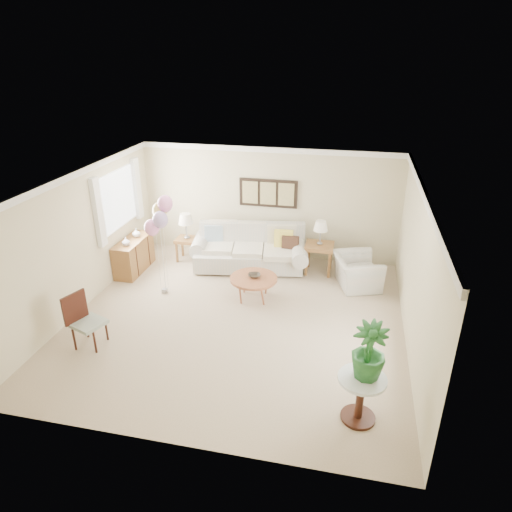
# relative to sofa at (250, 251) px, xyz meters

# --- Properties ---
(ground_plane) EXTENTS (6.00, 6.00, 0.00)m
(ground_plane) POSITION_rel_sofa_xyz_m (0.27, -2.24, -0.38)
(ground_plane) COLOR tan
(room_shell) EXTENTS (6.04, 6.04, 2.60)m
(room_shell) POSITION_rel_sofa_xyz_m (0.16, -2.15, 1.24)
(room_shell) COLOR beige
(room_shell) RESTS_ON ground
(wall_art_triptych) EXTENTS (1.35, 0.06, 0.65)m
(wall_art_triptych) POSITION_rel_sofa_xyz_m (0.27, 0.72, 1.17)
(wall_art_triptych) COLOR black
(wall_art_triptych) RESTS_ON ground
(sofa) EXTENTS (2.79, 1.36, 0.98)m
(sofa) POSITION_rel_sofa_xyz_m (0.00, 0.00, 0.00)
(sofa) COLOR beige
(sofa) RESTS_ON ground
(end_table_left) EXTENTS (0.50, 0.46, 0.55)m
(end_table_left) POSITION_rel_sofa_xyz_m (-1.51, 0.05, 0.07)
(end_table_left) COLOR brown
(end_table_left) RESTS_ON ground
(end_table_right) EXTENTS (0.62, 0.56, 0.67)m
(end_table_right) POSITION_rel_sofa_xyz_m (1.56, 0.06, 0.18)
(end_table_right) COLOR brown
(end_table_right) RESTS_ON ground
(lamp_left) EXTENTS (0.34, 0.34, 0.60)m
(lamp_left) POSITION_rel_sofa_xyz_m (-1.51, 0.05, 0.62)
(lamp_left) COLOR gray
(lamp_left) RESTS_ON end_table_left
(lamp_right) EXTENTS (0.31, 0.31, 0.54)m
(lamp_right) POSITION_rel_sofa_xyz_m (1.56, 0.06, 0.70)
(lamp_right) COLOR gray
(lamp_right) RESTS_ON end_table_right
(coffee_table) EXTENTS (0.94, 0.94, 0.47)m
(coffee_table) POSITION_rel_sofa_xyz_m (0.41, -1.42, 0.05)
(coffee_table) COLOR #A5643F
(coffee_table) RESTS_ON ground
(decor_bowl) EXTENTS (0.30, 0.30, 0.06)m
(decor_bowl) POSITION_rel_sofa_xyz_m (0.41, -1.39, 0.12)
(decor_bowl) COLOR #2F281E
(decor_bowl) RESTS_ON coffee_table
(armchair) EXTENTS (1.15, 1.23, 0.65)m
(armchair) POSITION_rel_sofa_xyz_m (2.39, -0.40, -0.06)
(armchair) COLOR beige
(armchair) RESTS_ON ground
(side_table) EXTENTS (0.64, 0.64, 0.70)m
(side_table) POSITION_rel_sofa_xyz_m (2.50, -4.28, 0.14)
(side_table) COLOR silver
(side_table) RESTS_ON ground
(potted_plant) EXTENTS (0.53, 0.53, 0.79)m
(potted_plant) POSITION_rel_sofa_xyz_m (2.54, -4.25, 0.71)
(potted_plant) COLOR #174A1E
(potted_plant) RESTS_ON side_table
(accent_chair) EXTENTS (0.60, 0.60, 0.96)m
(accent_chair) POSITION_rel_sofa_xyz_m (-2.00, -3.52, 0.11)
(accent_chair) COLOR gray
(accent_chair) RESTS_ON ground
(credenza) EXTENTS (0.46, 1.20, 0.74)m
(credenza) POSITION_rel_sofa_xyz_m (-2.49, -0.74, -0.01)
(credenza) COLOR brown
(credenza) RESTS_ON ground
(vase_white) EXTENTS (0.19, 0.19, 0.18)m
(vase_white) POSITION_rel_sofa_xyz_m (-2.47, -1.04, 0.44)
(vase_white) COLOR silver
(vase_white) RESTS_ON credenza
(vase_sage) EXTENTS (0.23, 0.23, 0.19)m
(vase_sage) POSITION_rel_sofa_xyz_m (-2.47, -0.55, 0.45)
(vase_sage) COLOR silver
(vase_sage) RESTS_ON credenza
(balloon_cluster) EXTENTS (0.51, 0.52, 2.05)m
(balloon_cluster) POSITION_rel_sofa_xyz_m (-1.41, -1.55, 1.28)
(balloon_cluster) COLOR gray
(balloon_cluster) RESTS_ON ground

